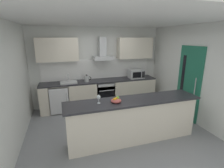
# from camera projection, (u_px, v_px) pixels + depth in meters

# --- Properties ---
(ground) EXTENTS (5.33, 4.64, 0.02)m
(ground) POSITION_uv_depth(u_px,v_px,m) (115.00, 127.00, 4.39)
(ground) COLOR gray
(ceiling) EXTENTS (5.33, 4.64, 0.02)m
(ceiling) POSITION_uv_depth(u_px,v_px,m) (115.00, 21.00, 3.69)
(ceiling) COLOR white
(wall_back) EXTENTS (5.33, 0.12, 2.60)m
(wall_back) POSITION_uv_depth(u_px,v_px,m) (98.00, 66.00, 5.76)
(wall_back) COLOR silver
(wall_back) RESTS_ON ground
(wall_left) EXTENTS (0.12, 4.64, 2.60)m
(wall_left) POSITION_uv_depth(u_px,v_px,m) (11.00, 87.00, 3.40)
(wall_left) COLOR silver
(wall_left) RESTS_ON ground
(wall_right) EXTENTS (0.12, 4.64, 2.60)m
(wall_right) POSITION_uv_depth(u_px,v_px,m) (190.00, 73.00, 4.68)
(wall_right) COLOR silver
(wall_right) RESTS_ON ground
(backsplash_tile) EXTENTS (3.68, 0.02, 0.66)m
(backsplash_tile) POSITION_uv_depth(u_px,v_px,m) (98.00, 69.00, 5.72)
(backsplash_tile) COLOR white
(counter_back) EXTENTS (3.81, 0.60, 0.90)m
(counter_back) POSITION_uv_depth(u_px,v_px,m) (101.00, 93.00, 5.64)
(counter_back) COLOR beige
(counter_back) RESTS_ON ground
(counter_island) EXTENTS (2.97, 0.64, 0.97)m
(counter_island) POSITION_uv_depth(u_px,v_px,m) (133.00, 120.00, 3.73)
(counter_island) COLOR beige
(counter_island) RESTS_ON ground
(upper_cabinets) EXTENTS (3.76, 0.32, 0.70)m
(upper_cabinets) POSITION_uv_depth(u_px,v_px,m) (99.00, 49.00, 5.39)
(upper_cabinets) COLOR beige
(side_door) EXTENTS (0.08, 0.85, 2.05)m
(side_door) POSITION_uv_depth(u_px,v_px,m) (189.00, 83.00, 4.66)
(side_door) COLOR #1E664C
(side_door) RESTS_ON ground
(oven) EXTENTS (0.60, 0.62, 0.80)m
(oven) POSITION_uv_depth(u_px,v_px,m) (104.00, 93.00, 5.65)
(oven) COLOR slate
(oven) RESTS_ON ground
(refrigerator) EXTENTS (0.58, 0.60, 0.85)m
(refrigerator) POSITION_uv_depth(u_px,v_px,m) (59.00, 98.00, 5.24)
(refrigerator) COLOR white
(refrigerator) RESTS_ON ground
(microwave) EXTENTS (0.50, 0.38, 0.30)m
(microwave) POSITION_uv_depth(u_px,v_px,m) (136.00, 74.00, 5.80)
(microwave) COLOR #B7BABC
(microwave) RESTS_ON counter_back
(sink) EXTENTS (0.50, 0.40, 0.26)m
(sink) POSITION_uv_depth(u_px,v_px,m) (69.00, 82.00, 5.21)
(sink) COLOR silver
(sink) RESTS_ON counter_back
(kettle) EXTENTS (0.29, 0.15, 0.24)m
(kettle) POSITION_uv_depth(u_px,v_px,m) (87.00, 79.00, 5.31)
(kettle) COLOR #B7BABC
(kettle) RESTS_ON counter_back
(range_hood) EXTENTS (0.62, 0.45, 0.72)m
(range_hood) POSITION_uv_depth(u_px,v_px,m) (103.00, 53.00, 5.41)
(range_hood) COLOR #B7BABC
(wine_glass) EXTENTS (0.08, 0.08, 0.18)m
(wine_glass) POSITION_uv_depth(u_px,v_px,m) (99.00, 98.00, 3.38)
(wine_glass) COLOR silver
(wine_glass) RESTS_ON counter_island
(fruit_bowl) EXTENTS (0.22, 0.22, 0.13)m
(fruit_bowl) POSITION_uv_depth(u_px,v_px,m) (116.00, 100.00, 3.45)
(fruit_bowl) COLOR #B24C47
(fruit_bowl) RESTS_ON counter_island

